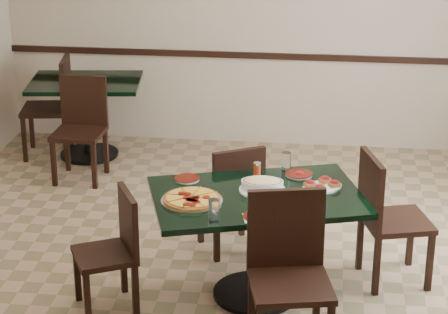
# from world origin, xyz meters

# --- Properties ---
(floor) EXTENTS (5.50, 5.50, 0.00)m
(floor) POSITION_xyz_m (0.00, 0.00, 0.00)
(floor) COLOR #8D6E51
(floor) RESTS_ON ground
(room_shell) EXTENTS (5.50, 5.50, 5.50)m
(room_shell) POSITION_xyz_m (1.02, 1.73, 1.17)
(room_shell) COLOR silver
(room_shell) RESTS_ON floor
(main_table) EXTENTS (1.56, 1.24, 0.75)m
(main_table) POSITION_xyz_m (0.24, -0.29, 0.57)
(main_table) COLOR black
(main_table) RESTS_ON floor
(back_table) EXTENTS (1.11, 0.87, 0.75)m
(back_table) POSITION_xyz_m (-1.60, 2.18, 0.52)
(back_table) COLOR black
(back_table) RESTS_ON floor
(chair_far) EXTENTS (0.54, 0.54, 0.86)m
(chair_far) POSITION_xyz_m (0.02, 0.33, 0.48)
(chair_far) COLOR black
(chair_far) RESTS_ON floor
(chair_near) EXTENTS (0.56, 0.56, 1.00)m
(chair_near) POSITION_xyz_m (0.48, -0.89, 0.57)
(chair_near) COLOR black
(chair_near) RESTS_ON floor
(chair_right) EXTENTS (0.54, 0.54, 0.94)m
(chair_right) POSITION_xyz_m (1.09, 0.03, 0.53)
(chair_right) COLOR black
(chair_right) RESTS_ON floor
(chair_left) EXTENTS (0.51, 0.51, 0.81)m
(chair_left) POSITION_xyz_m (-0.66, -0.53, 0.45)
(chair_left) COLOR black
(chair_left) RESTS_ON floor
(back_chair_near) EXTENTS (0.44, 0.44, 0.92)m
(back_chair_near) POSITION_xyz_m (-1.51, 1.67, 0.52)
(back_chair_near) COLOR black
(back_chair_near) RESTS_ON floor
(back_chair_left) EXTENTS (0.51, 0.51, 0.96)m
(back_chair_left) POSITION_xyz_m (-1.91, 2.18, 0.54)
(back_chair_left) COLOR black
(back_chair_left) RESTS_ON floor
(pepperoni_pizza) EXTENTS (0.40, 0.40, 0.04)m
(pepperoni_pizza) POSITION_xyz_m (-0.17, -0.45, 0.77)
(pepperoni_pizza) COLOR silver
(pepperoni_pizza) RESTS_ON main_table
(lasagna_casserole) EXTENTS (0.31, 0.31, 0.09)m
(lasagna_casserole) POSITION_xyz_m (0.27, -0.22, 0.80)
(lasagna_casserole) COLOR white
(lasagna_casserole) RESTS_ON main_table
(bread_basket) EXTENTS (0.28, 0.27, 0.10)m
(bread_basket) POSITION_xyz_m (0.40, -0.54, 0.79)
(bread_basket) COLOR brown
(bread_basket) RESTS_ON main_table
(bruschetta_platter) EXTENTS (0.36, 0.34, 0.05)m
(bruschetta_platter) POSITION_xyz_m (0.66, -0.14, 0.77)
(bruschetta_platter) COLOR white
(bruschetta_platter) RESTS_ON main_table
(side_plate_near) EXTENTS (0.17, 0.17, 0.02)m
(side_plate_near) POSITION_xyz_m (0.27, -0.65, 0.76)
(side_plate_near) COLOR white
(side_plate_near) RESTS_ON main_table
(side_plate_far_r) EXTENTS (0.19, 0.19, 0.03)m
(side_plate_far_r) POSITION_xyz_m (0.50, 0.08, 0.76)
(side_plate_far_r) COLOR white
(side_plate_far_r) RESTS_ON main_table
(side_plate_far_l) EXTENTS (0.17, 0.17, 0.02)m
(side_plate_far_l) POSITION_xyz_m (-0.26, -0.10, 0.76)
(side_plate_far_l) COLOR white
(side_plate_far_l) RESTS_ON main_table
(napkin_setting) EXTENTS (0.17, 0.17, 0.01)m
(napkin_setting) POSITION_xyz_m (0.26, -0.66, 0.75)
(napkin_setting) COLOR white
(napkin_setting) RESTS_ON main_table
(water_glass_a) EXTENTS (0.07, 0.07, 0.14)m
(water_glass_a) POSITION_xyz_m (0.40, 0.13, 0.82)
(water_glass_a) COLOR white
(water_glass_a) RESTS_ON main_table
(water_glass_b) EXTENTS (0.07, 0.07, 0.14)m
(water_glass_b) POSITION_xyz_m (0.01, -0.73, 0.82)
(water_glass_b) COLOR white
(water_glass_b) RESTS_ON main_table
(pepper_shaker) EXTENTS (0.05, 0.05, 0.09)m
(pepper_shaker) POSITION_xyz_m (0.21, 0.05, 0.80)
(pepper_shaker) COLOR red
(pepper_shaker) RESTS_ON main_table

